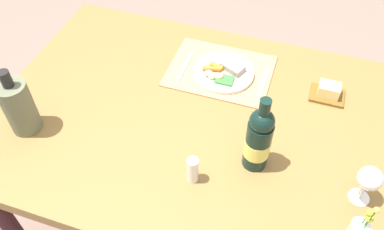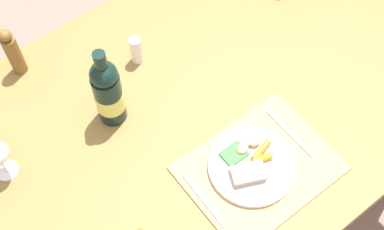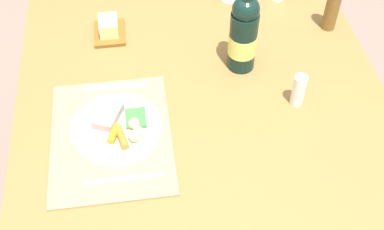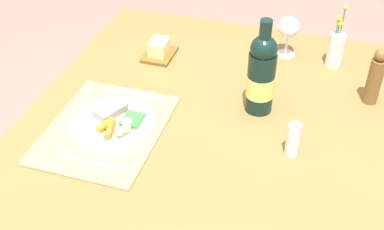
{
  "view_description": "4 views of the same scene",
  "coord_description": "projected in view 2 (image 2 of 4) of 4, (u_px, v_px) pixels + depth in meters",
  "views": [
    {
      "loc": [
        -0.3,
        0.95,
        1.88
      ],
      "look_at": [
        -0.01,
        0.08,
        0.85
      ],
      "focal_mm": 37.39,
      "sensor_mm": 36.0,
      "label": 1
    },
    {
      "loc": [
        -0.56,
        -0.66,
        2.13
      ],
      "look_at": [
        -0.08,
        -0.04,
        0.82
      ],
      "focal_mm": 48.89,
      "sensor_mm": 36.0,
      "label": 2
    },
    {
      "loc": [
        0.85,
        -0.17,
        1.83
      ],
      "look_at": [
        0.02,
        -0.05,
        0.87
      ],
      "focal_mm": 46.67,
      "sensor_mm": 36.0,
      "label": 3
    },
    {
      "loc": [
        1.01,
        0.32,
        1.71
      ],
      "look_at": [
        -0.03,
        -0.01,
        0.86
      ],
      "focal_mm": 47.95,
      "sensor_mm": 36.0,
      "label": 4
    }
  ],
  "objects": [
    {
      "name": "knife",
      "position": [
        290.0,
        133.0,
        1.55
      ],
      "size": [
        0.01,
        0.2,
        0.0
      ],
      "primitive_type": "cube",
      "rotation": [
        0.0,
        0.0,
        0.01
      ],
      "color": "silver",
      "rests_on": "placemat"
    },
    {
      "name": "wine_bottle",
      "position": [
        108.0,
        92.0,
        1.48
      ],
      "size": [
        0.08,
        0.08,
        0.3
      ],
      "color": "black",
      "rests_on": "dining_table"
    },
    {
      "name": "salt_shaker",
      "position": [
        136.0,
        50.0,
        1.65
      ],
      "size": [
        0.04,
        0.04,
        0.1
      ],
      "primitive_type": "cylinder",
      "color": "white",
      "rests_on": "dining_table"
    },
    {
      "name": "pepper_mill",
      "position": [
        13.0,
        52.0,
        1.6
      ],
      "size": [
        0.05,
        0.05,
        0.19
      ],
      "color": "brown",
      "rests_on": "dining_table"
    },
    {
      "name": "dinner_plate",
      "position": [
        251.0,
        165.0,
        1.48
      ],
      "size": [
        0.25,
        0.25,
        0.04
      ],
      "color": "silver",
      "rests_on": "placemat"
    },
    {
      "name": "placemat",
      "position": [
        259.0,
        168.0,
        1.49
      ],
      "size": [
        0.42,
        0.32,
        0.01
      ],
      "primitive_type": "cube",
      "color": "tan",
      "rests_on": "dining_table"
    },
    {
      "name": "dining_table",
      "position": [
        205.0,
        116.0,
        1.68
      ],
      "size": [
        1.53,
        1.08,
        0.76
      ],
      "color": "olive",
      "rests_on": "ground_plane"
    },
    {
      "name": "ground_plane",
      "position": [
        201.0,
        197.0,
        2.26
      ],
      "size": [
        8.0,
        8.0,
        0.0
      ],
      "primitive_type": "plane",
      "color": "#826B5F"
    },
    {
      "name": "fork",
      "position": [
        205.0,
        200.0,
        1.44
      ],
      "size": [
        0.02,
        0.19,
        0.0
      ],
      "primitive_type": "cube",
      "rotation": [
        0.0,
        0.0,
        -0.02
      ],
      "color": "silver",
      "rests_on": "placemat"
    }
  ]
}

